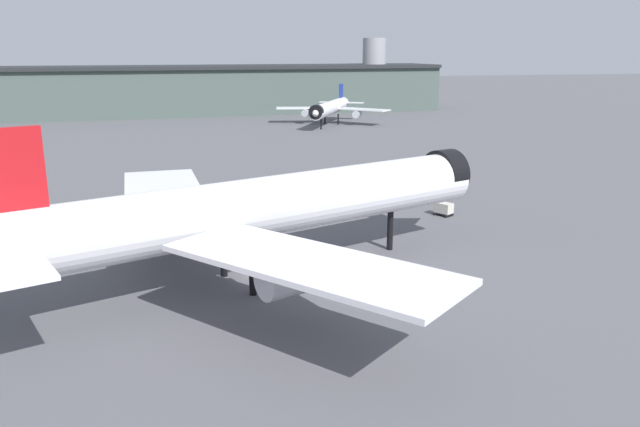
% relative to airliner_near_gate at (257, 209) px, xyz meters
% --- Properties ---
extents(ground, '(900.00, 900.00, 0.00)m').
position_rel_airliner_near_gate_xyz_m(ground, '(-0.35, 1.44, -7.46)').
color(ground, '#56565B').
extents(airliner_near_gate, '(58.70, 52.36, 16.93)m').
position_rel_airliner_near_gate_xyz_m(airliner_near_gate, '(0.00, 0.00, 0.00)').
color(airliner_near_gate, white).
rests_on(airliner_near_gate, ground).
extents(airliner_far_taxiway, '(33.17, 36.92, 11.68)m').
position_rel_airliner_near_gate_xyz_m(airliner_far_taxiway, '(42.12, 127.03, -2.31)').
color(airliner_far_taxiway, white).
rests_on(airliner_far_taxiway, ground).
extents(terminal_building, '(191.64, 35.07, 26.74)m').
position_rel_airliner_near_gate_xyz_m(terminal_building, '(0.41, 170.65, 1.23)').
color(terminal_building, '#475651').
rests_on(terminal_building, ground).
extents(baggage_cart_trailing, '(2.71, 2.85, 1.82)m').
position_rel_airliner_near_gate_xyz_m(baggage_cart_trailing, '(29.12, 18.72, -6.48)').
color(baggage_cart_trailing, black).
rests_on(baggage_cart_trailing, ground).
extents(traffic_cone_near_nose, '(0.62, 0.62, 0.77)m').
position_rel_airliner_near_gate_xyz_m(traffic_cone_near_nose, '(-17.45, 30.32, -7.08)').
color(traffic_cone_near_nose, '#F2600C').
rests_on(traffic_cone_near_nose, ground).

